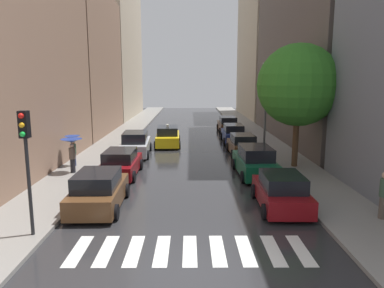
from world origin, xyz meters
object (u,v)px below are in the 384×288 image
Objects in this scene: parked_car_left_second at (121,164)px; traffic_light_left_corner at (26,146)px; parked_car_left_third at (136,144)px; pedestrian_foreground at (384,194)px; taxi_midroad at (168,137)px; parked_car_right_fifth at (228,125)px; parked_car_right_second at (255,162)px; lamp_post_right at (266,100)px; parked_car_right_fourth at (233,134)px; parked_car_right_nearest at (281,192)px; pedestrian_near_tree at (72,147)px; parked_car_left_nearest at (98,191)px; pedestrian_by_kerb at (73,145)px; street_tree_right at (298,85)px; parked_car_right_third at (242,145)px.

traffic_light_left_corner reaches higher than parked_car_left_second.
pedestrian_foreground reaches higher than parked_car_left_third.
parked_car_right_fifth is at bearing -38.19° from taxi_midroad.
lamp_post_right is at bearing -17.83° from parked_car_right_second.
parked_car_right_fourth is (7.73, 5.41, -0.05)m from parked_car_left_third.
parked_car_right_fourth is at bearing 1.07° from parked_car_right_nearest.
taxi_midroad is 10.58m from pedestrian_near_tree.
parked_car_left_nearest is 7.80m from parked_car_right_nearest.
parked_car_left_nearest reaches higher than parked_car_right_nearest.
parked_car_left_second is at bearing 145.12° from parked_car_right_fourth.
taxi_midroad is at bearing -32.00° from parked_car_left_third.
parked_car_left_nearest is 9.30m from parked_car_right_second.
parked_car_left_nearest is at bearing 90.43° from parked_car_right_nearest.
parked_car_right_nearest is 22.85m from parked_car_right_fifth.
lamp_post_right is at bearing -109.65° from pedestrian_by_kerb.
street_tree_right is (10.43, 1.72, 4.38)m from parked_car_left_second.
pedestrian_by_kerb is at bearing 143.96° from parked_car_right_fifth.
parked_car_right_nearest is 2.16× the size of pedestrian_by_kerb.
parked_car_right_nearest is 0.87× the size of taxi_midroad.
parked_car_right_fifth is 19.25m from pedestrian_by_kerb.
parked_car_left_third is 1.10× the size of parked_car_right_fourth.
taxi_midroad is at bearing 21.80° from parked_car_right_nearest.
parked_car_left_nearest is 1.05× the size of parked_car_right_third.
parked_car_left_third is 0.74× the size of lamp_post_right.
parked_car_right_fifth is 20.38m from pedestrian_near_tree.
pedestrian_near_tree is 13.75m from street_tree_right.
parked_car_right_fifth is at bearing -74.93° from pedestrian_by_kerb.
street_tree_right is at bearing -135.35° from taxi_midroad.
parked_car_left_nearest is 0.66× the size of lamp_post_right.
parked_car_right_nearest is at bearing -123.85° from parked_car_left_second.
parked_car_right_fourth is 2.32× the size of pedestrian_by_kerb.
lamp_post_right is (12.76, 4.57, 2.45)m from pedestrian_by_kerb.
parked_car_right_second is at bearing -42.66° from pedestrian_foreground.
parked_car_right_nearest is 13.27m from pedestrian_by_kerb.
taxi_midroad is (2.10, 3.77, -0.04)m from parked_car_left_third.
parked_car_right_third is at bearing -92.46° from parked_car_left_third.
pedestrian_by_kerb is (-11.11, 7.21, 0.76)m from parked_car_right_nearest.
parked_car_right_second is at bearing 42.30° from traffic_light_left_corner.
parked_car_right_fifth is (7.87, 22.81, -0.01)m from parked_car_left_nearest.
parked_car_right_nearest is 11.14m from parked_car_right_third.
street_tree_right is at bearing -60.26° from parked_car_right_second.
parked_car_right_fourth is 0.94× the size of taxi_midroad.
parked_car_right_fourth is 5.86m from taxi_midroad.
street_tree_right reaches higher than pedestrian_foreground.
parked_car_right_fifth is (0.14, 11.71, 0.04)m from parked_car_right_third.
parked_car_right_fifth is at bearing 69.95° from traffic_light_left_corner.
traffic_light_left_corner is (-9.26, -19.48, 2.54)m from parked_car_right_fourth.
pedestrian_near_tree is at bearing -153.07° from lamp_post_right.
lamp_post_right is at bearing -88.68° from parked_car_left_third.
pedestrian_by_kerb is at bearing 60.93° from parked_car_left_second.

